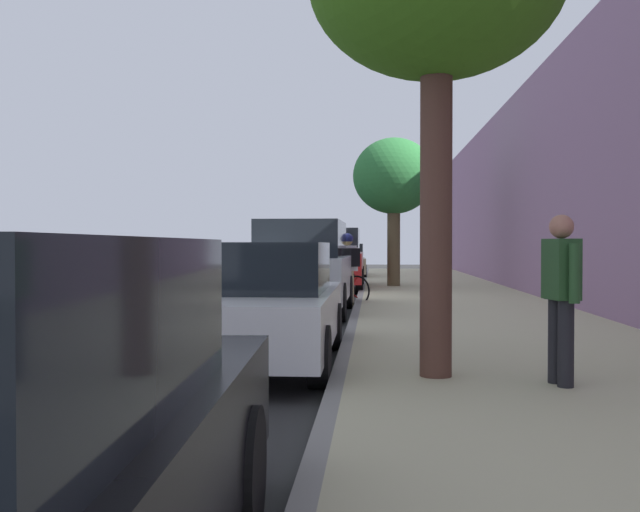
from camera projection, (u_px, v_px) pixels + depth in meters
ground at (289, 304)px, 17.48m from camera, size 69.05×69.05×0.00m
sidewalk at (454, 302)px, 17.16m from camera, size 4.49×43.16×0.15m
curb_edge at (359, 302)px, 17.34m from camera, size 0.16×43.16×0.15m
lane_stripe_centre at (193, 302)px, 18.19m from camera, size 0.14×44.20×0.01m
lane_stripe_bike_edge at (300, 304)px, 17.45m from camera, size 0.12×43.16×0.01m
building_facade at (559, 181)px, 16.92m from camera, size 0.50×43.16×6.04m
parked_sedan_white_second at (262, 304)px, 8.68m from camera, size 1.86×4.41×1.52m
parked_suv_silver_mid at (303, 266)px, 15.01m from camera, size 2.01×4.72×1.99m
parked_suv_red_far at (333, 259)px, 22.37m from camera, size 1.99×4.71×1.99m
parked_sedan_tan_farthest at (344, 262)px, 30.28m from camera, size 1.97×4.46×1.52m
bicycle_at_curb at (340, 289)px, 17.37m from camera, size 1.49×1.05×0.80m
cyclist_with_backpack at (348, 262)px, 16.87m from camera, size 0.55×0.54×1.77m
street_tree_mid_block at (394, 178)px, 22.66m from camera, size 2.64×2.64×4.78m
pedestrian_on_phone at (561, 289)px, 6.69m from camera, size 0.30×0.61×1.63m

